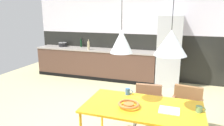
{
  "coord_description": "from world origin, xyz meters",
  "views": [
    {
      "loc": [
        1.19,
        -3.04,
        1.99
      ],
      "look_at": [
        -0.12,
        0.81,
        1.0
      ],
      "focal_mm": 33.39,
      "sensor_mm": 36.0,
      "label": 1
    }
  ],
  "objects_px": {
    "bottle_vinegar_dark": "(122,47)",
    "fruit_bowl": "(129,104)",
    "refrigerator_column": "(169,51)",
    "dining_table": "(142,109)",
    "armchair_near_window": "(148,101)",
    "cooking_pot": "(63,44)",
    "mug_dark_espresso": "(199,109)",
    "bottle_wine_green": "(81,43)",
    "open_book": "(169,110)",
    "mug_tall_blue": "(128,92)",
    "pendant_lamp_over_table_far": "(171,43)",
    "armchair_facing_counter": "(187,104)",
    "pendant_lamp_over_table_near": "(122,41)",
    "bottle_oil_tall": "(89,45)"
  },
  "relations": [
    {
      "from": "cooking_pot",
      "to": "bottle_vinegar_dark",
      "type": "distance_m",
      "value": 2.12
    },
    {
      "from": "mug_tall_blue",
      "to": "bottle_vinegar_dark",
      "type": "distance_m",
      "value": 2.92
    },
    {
      "from": "armchair_facing_counter",
      "to": "mug_dark_espresso",
      "type": "xyz_separation_m",
      "value": [
        0.12,
        -0.76,
        0.29
      ]
    },
    {
      "from": "bottle_vinegar_dark",
      "to": "mug_tall_blue",
      "type": "bearing_deg",
      "value": -72.44
    },
    {
      "from": "armchair_near_window",
      "to": "mug_dark_espresso",
      "type": "distance_m",
      "value": 1.12
    },
    {
      "from": "cooking_pot",
      "to": "bottle_oil_tall",
      "type": "height_order",
      "value": "bottle_oil_tall"
    },
    {
      "from": "pendant_lamp_over_table_near",
      "to": "armchair_facing_counter",
      "type": "bearing_deg",
      "value": 40.72
    },
    {
      "from": "armchair_facing_counter",
      "to": "fruit_bowl",
      "type": "distance_m",
      "value": 1.22
    },
    {
      "from": "refrigerator_column",
      "to": "bottle_oil_tall",
      "type": "distance_m",
      "value": 2.35
    },
    {
      "from": "mug_tall_blue",
      "to": "pendant_lamp_over_table_near",
      "type": "height_order",
      "value": "pendant_lamp_over_table_near"
    },
    {
      "from": "armchair_near_window",
      "to": "pendant_lamp_over_table_far",
      "type": "relative_size",
      "value": 0.62
    },
    {
      "from": "armchair_facing_counter",
      "to": "mug_dark_espresso",
      "type": "relative_size",
      "value": 6.6
    },
    {
      "from": "bottle_wine_green",
      "to": "bottle_oil_tall",
      "type": "distance_m",
      "value": 0.59
    },
    {
      "from": "pendant_lamp_over_table_far",
      "to": "mug_dark_espresso",
      "type": "bearing_deg",
      "value": 13.76
    },
    {
      "from": "pendant_lamp_over_table_near",
      "to": "pendant_lamp_over_table_far",
      "type": "height_order",
      "value": "same"
    },
    {
      "from": "mug_dark_espresso",
      "to": "fruit_bowl",
      "type": "bearing_deg",
      "value": -170.93
    },
    {
      "from": "fruit_bowl",
      "to": "bottle_vinegar_dark",
      "type": "height_order",
      "value": "bottle_vinegar_dark"
    },
    {
      "from": "mug_dark_espresso",
      "to": "bottle_wine_green",
      "type": "xyz_separation_m",
      "value": [
        -3.37,
        3.38,
        0.22
      ]
    },
    {
      "from": "mug_dark_espresso",
      "to": "pendant_lamp_over_table_far",
      "type": "xyz_separation_m",
      "value": [
        -0.4,
        -0.1,
        0.84
      ]
    },
    {
      "from": "bottle_wine_green",
      "to": "pendant_lamp_over_table_near",
      "type": "height_order",
      "value": "pendant_lamp_over_table_near"
    },
    {
      "from": "bottle_wine_green",
      "to": "bottle_vinegar_dark",
      "type": "height_order",
      "value": "bottle_vinegar_dark"
    },
    {
      "from": "bottle_vinegar_dark",
      "to": "bottle_wine_green",
      "type": "bearing_deg",
      "value": 167.36
    },
    {
      "from": "refrigerator_column",
      "to": "dining_table",
      "type": "height_order",
      "value": "refrigerator_column"
    },
    {
      "from": "mug_tall_blue",
      "to": "bottle_wine_green",
      "type": "relative_size",
      "value": 0.43
    },
    {
      "from": "open_book",
      "to": "mug_tall_blue",
      "type": "xyz_separation_m",
      "value": [
        -0.64,
        0.35,
        0.05
      ]
    },
    {
      "from": "cooking_pot",
      "to": "bottle_wine_green",
      "type": "relative_size",
      "value": 0.97
    },
    {
      "from": "armchair_near_window",
      "to": "cooking_pot",
      "type": "bearing_deg",
      "value": -43.07
    },
    {
      "from": "cooking_pot",
      "to": "mug_dark_espresso",
      "type": "bearing_deg",
      "value": -39.36
    },
    {
      "from": "refrigerator_column",
      "to": "open_book",
      "type": "xyz_separation_m",
      "value": [
        0.22,
        -3.24,
        -0.19
      ]
    },
    {
      "from": "armchair_facing_counter",
      "to": "bottle_oil_tall",
      "type": "bearing_deg",
      "value": -30.84
    },
    {
      "from": "bottle_vinegar_dark",
      "to": "pendant_lamp_over_table_near",
      "type": "xyz_separation_m",
      "value": [
        0.85,
        -3.06,
        0.59
      ]
    },
    {
      "from": "dining_table",
      "to": "pendant_lamp_over_table_near",
      "type": "relative_size",
      "value": 1.29
    },
    {
      "from": "refrigerator_column",
      "to": "fruit_bowl",
      "type": "xyz_separation_m",
      "value": [
        -0.3,
        -3.3,
        -0.16
      ]
    },
    {
      "from": "armchair_facing_counter",
      "to": "fruit_bowl",
      "type": "xyz_separation_m",
      "value": [
        -0.76,
        -0.9,
        0.28
      ]
    },
    {
      "from": "refrigerator_column",
      "to": "mug_tall_blue",
      "type": "xyz_separation_m",
      "value": [
        -0.42,
        -2.89,
        -0.15
      ]
    },
    {
      "from": "armchair_facing_counter",
      "to": "cooking_pot",
      "type": "bearing_deg",
      "value": -25.28
    },
    {
      "from": "bottle_oil_tall",
      "to": "dining_table",
      "type": "bearing_deg",
      "value": -53.99
    },
    {
      "from": "dining_table",
      "to": "pendant_lamp_over_table_near",
      "type": "bearing_deg",
      "value": 174.44
    },
    {
      "from": "refrigerator_column",
      "to": "cooking_pot",
      "type": "height_order",
      "value": "refrigerator_column"
    },
    {
      "from": "armchair_facing_counter",
      "to": "mug_tall_blue",
      "type": "distance_m",
      "value": 1.05
    },
    {
      "from": "refrigerator_column",
      "to": "armchair_near_window",
      "type": "distance_m",
      "value": 2.46
    },
    {
      "from": "refrigerator_column",
      "to": "bottle_vinegar_dark",
      "type": "relative_size",
      "value": 6.12
    },
    {
      "from": "open_book",
      "to": "dining_table",
      "type": "bearing_deg",
      "value": 174.59
    },
    {
      "from": "fruit_bowl",
      "to": "pendant_lamp_over_table_far",
      "type": "relative_size",
      "value": 0.24
    },
    {
      "from": "cooking_pot",
      "to": "pendant_lamp_over_table_near",
      "type": "distance_m",
      "value": 4.47
    },
    {
      "from": "refrigerator_column",
      "to": "open_book",
      "type": "relative_size",
      "value": 7.44
    },
    {
      "from": "mug_dark_espresso",
      "to": "cooking_pot",
      "type": "bearing_deg",
      "value": 140.64
    },
    {
      "from": "bottle_vinegar_dark",
      "to": "fruit_bowl",
      "type": "bearing_deg",
      "value": -72.64
    },
    {
      "from": "cooking_pot",
      "to": "pendant_lamp_over_table_near",
      "type": "bearing_deg",
      "value": -48.03
    },
    {
      "from": "refrigerator_column",
      "to": "dining_table",
      "type": "distance_m",
      "value": 3.22
    }
  ]
}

